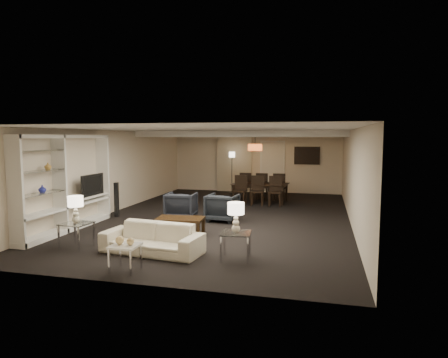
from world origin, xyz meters
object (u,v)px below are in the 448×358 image
pendant_light (255,147)px  table_lamp_left (76,210)px  side_table_right (236,246)px  marble_table (125,258)px  vase_blue (42,189)px  chair_nr (275,191)px  television (89,185)px  coffee_table (180,226)px  vase_amber (48,166)px  chair_nm (257,191)px  chair_nl (240,190)px  armchair_right (222,207)px  table_lamp_right (236,218)px  chair_fr (279,187)px  floor_lamp (232,172)px  armchair_left (181,206)px  chair_fl (247,186)px  sofa (152,238)px  chair_fm (263,186)px  dining_table (260,193)px  floor_speaker (116,200)px

pendant_light → table_lamp_left: size_ratio=0.91×
side_table_right → marble_table: side_table_right is taller
vase_blue → chair_nr: (4.52, 5.62, -0.65)m
chair_nr → television: bearing=-141.1°
side_table_right → television: 5.04m
pendant_light → coffee_table: 6.07m
vase_amber → chair_nm: 6.77m
chair_nl → armchair_right: bearing=-86.6°
television → table_lamp_right: bearing=-116.0°
armchair_right → table_lamp_left: (-2.30, -3.30, 0.43)m
side_table_right → chair_nl: 6.14m
chair_fr → floor_lamp: (-2.10, 1.44, 0.35)m
armchair_right → chair_fr: chair_fr is taller
armchair_right → chair_nm: bearing=-95.9°
television → chair_nm: television is taller
armchair_left → chair_fl: 4.18m
sofa → chair_fl: bearing=92.8°
armchair_right → marble_table: size_ratio=1.79×
chair_nl → chair_fm: bearing=66.8°
chair_fr → chair_fl: bearing=-3.9°
pendant_light → armchair_right: 4.35m
pendant_light → chair_fl: size_ratio=0.52×
chair_fr → floor_lamp: floor_lamp is taller
floor_lamp → television: bearing=-109.9°
armchair_left → dining_table: armchair_left is taller
armchair_right → vase_amber: (-3.41, -2.68, 1.27)m
coffee_table → vase_amber: bearing=-160.8°
pendant_light → table_lamp_left: (-2.50, -7.36, -1.12)m
chair_nl → chair_nr: 1.20m
vase_amber → table_lamp_right: bearing=-7.8°
pendant_light → chair_fr: (0.91, -0.04, -1.42)m
floor_speaker → chair_nr: size_ratio=1.00×
coffee_table → table_lamp_right: (1.70, -1.60, 0.60)m
chair_fl → floor_lamp: (-0.90, 1.44, 0.35)m
vase_blue → vase_amber: size_ratio=1.08×
table_lamp_right → chair_nr: size_ratio=0.57×
vase_amber → chair_nl: (3.32, 5.40, -1.14)m
vase_blue → chair_nr: size_ratio=0.17×
floor_speaker → table_lamp_right: bearing=-41.6°
table_lamp_left → chair_fl: bearing=73.2°
vase_amber → floor_lamp: vase_amber is taller
chair_nl → floor_speaker: bearing=-134.7°
armchair_left → vase_blue: bearing=48.3°
armchair_left → dining_table: bearing=-121.4°
sofa → table_lamp_left: table_lamp_left is taller
vase_blue → floor_lamp: floor_lamp is taller
side_table_right → chair_fl: 7.42m
chair_nr → floor_lamp: 3.47m
pendant_light → chair_fm: bearing=-7.2°
vase_blue → chair_nm: size_ratio=0.17×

